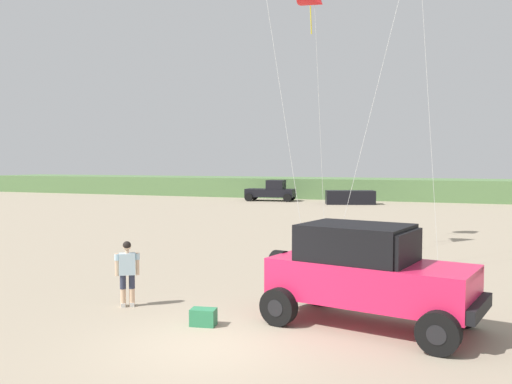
{
  "coord_description": "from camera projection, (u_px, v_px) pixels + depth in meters",
  "views": [
    {
      "loc": [
        4.66,
        -9.66,
        3.65
      ],
      "look_at": [
        -0.25,
        3.15,
        2.9
      ],
      "focal_mm": 38.27,
      "sensor_mm": 36.0,
      "label": 1
    }
  ],
  "objects": [
    {
      "name": "distant_sedan",
      "position": [
        350.0,
        197.0,
        47.53
      ],
      "size": [
        4.52,
        2.96,
        1.2
      ],
      "primitive_type": "cube",
      "rotation": [
        0.0,
        0.0,
        0.33
      ],
      "color": "black",
      "rests_on": "ground_plane"
    },
    {
      "name": "ground_plane",
      "position": [
        211.0,
        345.0,
        10.87
      ],
      "size": [
        220.0,
        220.0,
        0.0
      ],
      "primitive_type": "plane",
      "color": "gray"
    },
    {
      "name": "dune_ridge",
      "position": [
        361.0,
        188.0,
        55.67
      ],
      "size": [
        90.0,
        7.59,
        2.01
      ],
      "primitive_type": "cube",
      "color": "#567A47",
      "rests_on": "ground_plane"
    },
    {
      "name": "cooler_box",
      "position": [
        203.0,
        317.0,
        12.18
      ],
      "size": [
        0.61,
        0.45,
        0.38
      ],
      "primitive_type": "cube",
      "rotation": [
        0.0,
        0.0,
        0.17
      ],
      "color": "#2D7F51",
      "rests_on": "ground_plane"
    },
    {
      "name": "distant_pickup",
      "position": [
        272.0,
        191.0,
        51.66
      ],
      "size": [
        4.79,
        2.85,
        1.98
      ],
      "color": "black",
      "rests_on": "ground_plane"
    },
    {
      "name": "jeep",
      "position": [
        367.0,
        273.0,
        12.11
      ],
      "size": [
        5.01,
        3.19,
        2.26
      ],
      "color": "#EA2151",
      "rests_on": "ground_plane"
    },
    {
      "name": "person_watching",
      "position": [
        127.0,
        270.0,
        13.74
      ],
      "size": [
        0.54,
        0.45,
        1.67
      ],
      "color": "#DBB28E",
      "rests_on": "ground_plane"
    }
  ]
}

